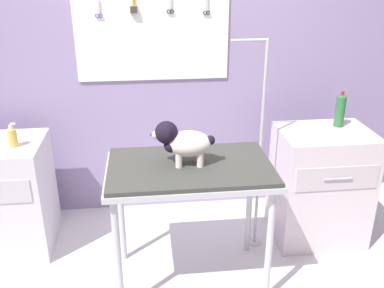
% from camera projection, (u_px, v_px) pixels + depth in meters
% --- Properties ---
extents(rear_wall_panel, '(4.00, 0.11, 2.30)m').
position_uv_depth(rear_wall_panel, '(162.00, 79.00, 3.51)').
color(rear_wall_panel, '#907FA9').
rests_on(rear_wall_panel, ground).
extents(grooming_table, '(1.05, 0.65, 0.88)m').
position_uv_depth(grooming_table, '(190.00, 177.00, 2.72)').
color(grooming_table, '#B7B7BC').
rests_on(grooming_table, ground).
extents(grooming_arm, '(0.30, 0.11, 1.59)m').
position_uv_depth(grooming_arm, '(259.00, 157.00, 3.10)').
color(grooming_arm, '#B7B7BC').
rests_on(grooming_arm, ground).
extents(dog, '(0.40, 0.20, 0.28)m').
position_uv_depth(dog, '(182.00, 142.00, 2.63)').
color(dog, silver).
rests_on(dog, grooming_table).
extents(cabinet_right, '(0.68, 0.54, 0.90)m').
position_uv_depth(cabinet_right, '(320.00, 185.00, 3.32)').
color(cabinet_right, silver).
rests_on(cabinet_right, ground).
extents(spray_bottle_short, '(0.07, 0.06, 0.17)m').
position_uv_depth(spray_bottle_short, '(13.00, 137.00, 2.96)').
color(spray_bottle_short, gold).
rests_on(spray_bottle_short, counter_left).
extents(soda_bottle, '(0.07, 0.07, 0.27)m').
position_uv_depth(soda_bottle, '(340.00, 110.00, 3.20)').
color(soda_bottle, '#2A6836').
rests_on(soda_bottle, cabinet_right).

